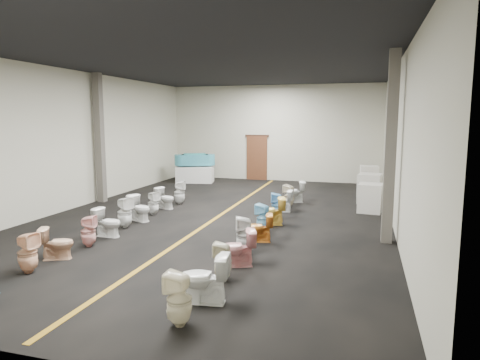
% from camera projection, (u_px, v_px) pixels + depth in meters
% --- Properties ---
extents(floor, '(16.00, 16.00, 0.00)m').
position_uv_depth(floor, '(219.00, 216.00, 13.00)').
color(floor, black).
rests_on(floor, ground).
extents(ceiling, '(16.00, 16.00, 0.00)m').
position_uv_depth(ceiling, '(218.00, 64.00, 12.36)').
color(ceiling, black).
rests_on(ceiling, ground).
extents(wall_back, '(10.00, 0.00, 10.00)m').
position_uv_depth(wall_back, '(274.00, 133.00, 20.29)').
color(wall_back, '#BCBAA1').
rests_on(wall_back, ground).
extents(wall_left, '(0.00, 16.00, 16.00)m').
position_uv_depth(wall_left, '(75.00, 140.00, 14.06)').
color(wall_left, '#BCBAA1').
rests_on(wall_left, ground).
extents(wall_right, '(0.00, 16.00, 16.00)m').
position_uv_depth(wall_right, '(397.00, 145.00, 11.30)').
color(wall_right, '#BCBAA1').
rests_on(wall_right, ground).
extents(aisle_stripe, '(0.12, 15.60, 0.01)m').
position_uv_depth(aisle_stripe, '(219.00, 216.00, 13.00)').
color(aisle_stripe, '#976B16').
rests_on(aisle_stripe, floor).
extents(back_door, '(1.00, 0.10, 2.10)m').
position_uv_depth(back_door, '(257.00, 158.00, 20.62)').
color(back_door, '#562D19').
rests_on(back_door, floor).
extents(door_frame, '(1.15, 0.08, 0.10)m').
position_uv_depth(door_frame, '(257.00, 136.00, 20.48)').
color(door_frame, '#331C11').
rests_on(door_frame, back_door).
extents(column_left, '(0.25, 0.25, 4.50)m').
position_uv_depth(column_left, '(100.00, 138.00, 14.94)').
color(column_left, '#59544C').
rests_on(column_left, floor).
extents(column_right, '(0.25, 0.25, 4.50)m').
position_uv_depth(column_right, '(391.00, 148.00, 9.94)').
color(column_right, '#59544C').
rests_on(column_right, floor).
extents(display_table, '(1.80, 1.14, 0.74)m').
position_uv_depth(display_table, '(195.00, 174.00, 19.82)').
color(display_table, white).
rests_on(display_table, floor).
extents(bathtub, '(1.76, 1.14, 0.55)m').
position_uv_depth(bathtub, '(195.00, 159.00, 19.72)').
color(bathtub, teal).
rests_on(bathtub, display_table).
extents(appliance_crate_a, '(0.78, 0.78, 0.91)m').
position_uv_depth(appliance_crate_a, '(370.00, 198.00, 13.47)').
color(appliance_crate_a, silver).
rests_on(appliance_crate_a, floor).
extents(appliance_crate_b, '(0.86, 0.86, 1.03)m').
position_uv_depth(appliance_crate_b, '(370.00, 188.00, 14.95)').
color(appliance_crate_b, silver).
rests_on(appliance_crate_b, floor).
extents(appliance_crate_c, '(0.91, 0.91, 0.81)m').
position_uv_depth(appliance_crate_c, '(369.00, 186.00, 16.15)').
color(appliance_crate_c, beige).
rests_on(appliance_crate_c, floor).
extents(appliance_crate_d, '(0.76, 0.76, 1.01)m').
position_uv_depth(appliance_crate_d, '(369.00, 178.00, 17.60)').
color(appliance_crate_d, silver).
rests_on(appliance_crate_d, floor).
extents(toilet_left_1, '(0.40, 0.39, 0.80)m').
position_uv_depth(toilet_left_1, '(28.00, 253.00, 8.16)').
color(toilet_left_1, '#FEC49C').
rests_on(toilet_left_1, floor).
extents(toilet_left_2, '(0.77, 0.62, 0.68)m').
position_uv_depth(toilet_left_2, '(57.00, 243.00, 8.98)').
color(toilet_left_2, '#D8A682').
rests_on(toilet_left_2, floor).
extents(toilet_left_3, '(0.41, 0.41, 0.74)m').
position_uv_depth(toilet_left_3, '(88.00, 231.00, 9.82)').
color(toilet_left_3, '#EDAAA4').
rests_on(toilet_left_3, floor).
extents(toilet_left_4, '(0.72, 0.43, 0.72)m').
position_uv_depth(toilet_left_4, '(108.00, 222.00, 10.70)').
color(toilet_left_4, white).
rests_on(toilet_left_4, floor).
extents(toilet_left_5, '(0.51, 0.51, 0.86)m').
position_uv_depth(toilet_left_5, '(125.00, 212.00, 11.53)').
color(toilet_left_5, white).
rests_on(toilet_left_5, floor).
extents(toilet_left_6, '(0.83, 0.65, 0.75)m').
position_uv_depth(toilet_left_6, '(140.00, 208.00, 12.34)').
color(toilet_left_6, white).
rests_on(toilet_left_6, floor).
extents(toilet_left_7, '(0.43, 0.43, 0.73)m').
position_uv_depth(toilet_left_7, '(153.00, 203.00, 13.11)').
color(toilet_left_7, white).
rests_on(toilet_left_7, floor).
extents(toilet_left_8, '(0.76, 0.56, 0.69)m').
position_uv_depth(toilet_left_8, '(165.00, 198.00, 14.04)').
color(toilet_left_8, silver).
rests_on(toilet_left_8, floor).
extents(toilet_left_9, '(0.45, 0.45, 0.82)m').
position_uv_depth(toilet_left_9, '(179.00, 193.00, 14.73)').
color(toilet_left_9, white).
rests_on(toilet_left_9, floor).
extents(toilet_right_0, '(0.37, 0.37, 0.80)m').
position_uv_depth(toilet_right_0, '(179.00, 299.00, 6.05)').
color(toilet_right_0, '#F4EAC9').
rests_on(toilet_right_0, floor).
extents(toilet_right_1, '(0.85, 0.55, 0.81)m').
position_uv_depth(toilet_right_1, '(204.00, 278.00, 6.82)').
color(toilet_right_1, white).
rests_on(toilet_right_1, floor).
extents(toilet_right_2, '(0.36, 0.35, 0.71)m').
position_uv_depth(toilet_right_2, '(223.00, 261.00, 7.79)').
color(toilet_right_2, beige).
rests_on(toilet_right_2, floor).
extents(toilet_right_3, '(0.84, 0.67, 0.75)m').
position_uv_depth(toilet_right_3, '(237.00, 248.00, 8.53)').
color(toilet_right_3, pink).
rests_on(toilet_right_3, floor).
extents(toilet_right_4, '(0.48, 0.47, 0.83)m').
position_uv_depth(toilet_right_4, '(245.00, 235.00, 9.34)').
color(toilet_right_4, silver).
rests_on(toilet_right_4, floor).
extents(toilet_right_5, '(0.74, 0.54, 0.68)m').
position_uv_depth(toilet_right_5, '(259.00, 228.00, 10.24)').
color(toilet_right_5, orange).
rests_on(toilet_right_5, floor).
extents(toilet_right_6, '(0.42, 0.41, 0.76)m').
position_uv_depth(toilet_right_6, '(263.00, 218.00, 11.07)').
color(toilet_right_6, '#81C9EB').
rests_on(toilet_right_6, floor).
extents(toilet_right_7, '(0.86, 0.66, 0.78)m').
position_uv_depth(toilet_right_7, '(271.00, 211.00, 11.84)').
color(toilet_right_7, '#F1C44D').
rests_on(toilet_right_7, floor).
extents(toilet_right_8, '(0.41, 0.40, 0.77)m').
position_uv_depth(toilet_right_8, '(277.00, 206.00, 12.65)').
color(toilet_right_8, '#78C0F3').
rests_on(toilet_right_8, floor).
extents(toilet_right_9, '(0.69, 0.39, 0.70)m').
position_uv_depth(toilet_right_9, '(282.00, 201.00, 13.60)').
color(toilet_right_9, white).
rests_on(toilet_right_9, floor).
extents(toilet_right_10, '(0.45, 0.45, 0.75)m').
position_uv_depth(toilet_right_10, '(289.00, 196.00, 14.29)').
color(toilet_right_10, beige).
rests_on(toilet_right_10, floor).
extents(toilet_right_11, '(0.83, 0.64, 0.75)m').
position_uv_depth(toilet_right_11, '(294.00, 192.00, 15.08)').
color(toilet_right_11, silver).
rests_on(toilet_right_11, floor).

